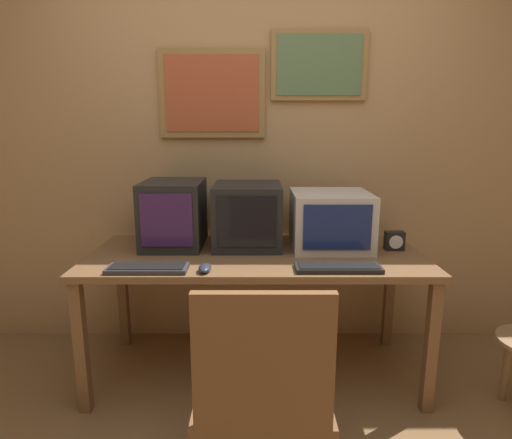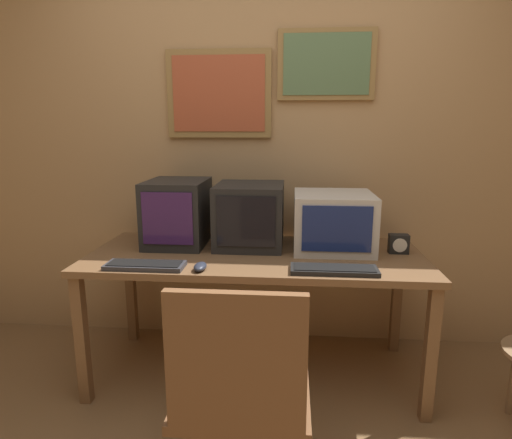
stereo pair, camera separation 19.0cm
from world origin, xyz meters
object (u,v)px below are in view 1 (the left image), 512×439
monitor_center (247,215)px  keyboard_main (148,268)px  monitor_right (330,220)px  keyboard_side (338,267)px  mouse_near_keyboard (205,268)px  desk_clock (394,241)px  office_chair (262,413)px  monitor_left (174,214)px

monitor_center → keyboard_main: 0.69m
monitor_right → keyboard_side: size_ratio=1.07×
keyboard_main → keyboard_side: same height
keyboard_main → keyboard_side: (0.93, 0.01, 0.00)m
monitor_right → keyboard_main: size_ratio=1.14×
keyboard_side → mouse_near_keyboard: size_ratio=3.66×
keyboard_side → desk_clock: (0.38, 0.35, 0.04)m
mouse_near_keyboard → office_chair: (0.27, -0.57, -0.37)m
monitor_left → desk_clock: size_ratio=4.04×
monitor_left → keyboard_main: (-0.05, -0.46, -0.18)m
monitor_left → mouse_near_keyboard: size_ratio=3.76×
mouse_near_keyboard → office_chair: bearing=-64.7°
monitor_center → mouse_near_keyboard: monitor_center is taller
monitor_left → monitor_right: (0.91, -0.03, -0.03)m
office_chair → desk_clock: bearing=51.2°
desk_clock → monitor_left: bearing=175.7°
monitor_left → monitor_right: bearing=-1.7°
keyboard_side → desk_clock: 0.52m
desk_clock → office_chair: size_ratio=0.11×
monitor_left → monitor_center: monitor_left is taller
desk_clock → office_chair: 1.28m
mouse_near_keyboard → monitor_center: bearing=67.5°
keyboard_main → monitor_center: bearing=44.1°
monitor_left → mouse_near_keyboard: monitor_left is taller
keyboard_side → desk_clock: size_ratio=3.93×
office_chair → monitor_center: bearing=94.0°
monitor_left → office_chair: bearing=-64.3°
monitor_right → keyboard_side: monitor_right is taller
mouse_near_keyboard → monitor_left: bearing=116.2°
keyboard_main → office_chair: office_chair is taller
mouse_near_keyboard → keyboard_main: bearing=177.2°
keyboard_main → monitor_left: bearing=83.8°
monitor_center → keyboard_main: size_ratio=1.12×
monitor_left → monitor_center: size_ratio=0.98×
monitor_left → mouse_near_keyboard: 0.55m
desk_clock → monitor_right: bearing=169.2°
keyboard_main → desk_clock: desk_clock is taller
monitor_center → office_chair: (0.07, -1.05, -0.53)m
monitor_left → office_chair: 1.28m
monitor_right → mouse_near_keyboard: monitor_right is taller
monitor_left → monitor_right: size_ratio=0.96×
monitor_center → mouse_near_keyboard: size_ratio=3.83×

